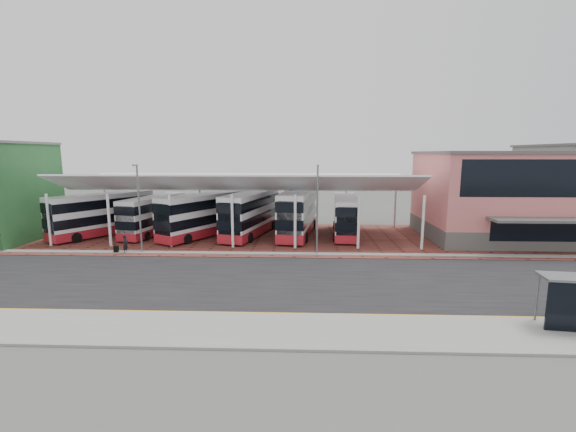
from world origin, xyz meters
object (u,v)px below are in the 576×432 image
(terminal, at_px, (513,195))
(pedestrian, at_px, (125,244))
(bus_2, at_px, (203,215))
(bus_4, at_px, (298,213))
(bus_5, at_px, (345,216))
(bus_0, at_px, (102,215))
(bus_1, at_px, (154,215))
(bus_3, at_px, (251,214))

(terminal, bearing_deg, pedestrian, -168.33)
(pedestrian, bearing_deg, bus_2, -28.77)
(bus_2, xyz_separation_m, pedestrian, (-5.26, -7.48, -1.46))
(bus_4, xyz_separation_m, bus_5, (5.20, -0.08, -0.35))
(bus_0, bearing_deg, bus_2, 32.07)
(bus_0, height_order, bus_5, bus_0)
(bus_1, relative_size, bus_3, 0.89)
(bus_1, distance_m, bus_4, 16.26)
(bus_0, xyz_separation_m, bus_2, (11.31, -0.11, 0.02))
(bus_3, xyz_separation_m, bus_5, (10.41, 0.24, -0.25))
(bus_0, height_order, bus_2, bus_2)
(bus_0, distance_m, bus_3, 16.46)
(bus_2, distance_m, bus_3, 5.20)
(bus_2, bearing_deg, bus_5, 34.37)
(bus_5, bearing_deg, pedestrian, -153.23)
(terminal, height_order, pedestrian, terminal)
(bus_0, relative_size, pedestrian, 6.39)
(bus_0, distance_m, bus_2, 11.31)
(bus_2, height_order, bus_3, bus_3)
(terminal, height_order, bus_0, terminal)
(bus_3, relative_size, pedestrian, 7.02)
(bus_2, bearing_deg, bus_4, 36.88)
(terminal, xyz_separation_m, bus_1, (-39.02, 0.67, -2.50))
(bus_0, xyz_separation_m, pedestrian, (6.05, -7.59, -1.44))
(bus_1, height_order, bus_2, bus_2)
(bus_3, bearing_deg, bus_0, -163.04)
(terminal, distance_m, bus_4, 22.88)
(bus_1, distance_m, bus_5, 21.45)
(bus_2, relative_size, pedestrian, 6.53)
(bus_1, bearing_deg, bus_4, 11.41)
(terminal, bearing_deg, bus_3, 179.10)
(terminal, height_order, bus_4, terminal)
(bus_2, relative_size, bus_3, 0.93)
(bus_0, relative_size, bus_2, 0.98)
(bus_0, xyz_separation_m, bus_3, (16.44, 0.77, 0.08))
(bus_5, bearing_deg, bus_4, -176.59)
(bus_2, bearing_deg, bus_3, 40.00)
(bus_3, relative_size, bus_4, 0.97)
(bus_2, relative_size, bus_5, 1.05)
(bus_1, xyz_separation_m, bus_4, (16.25, 0.09, 0.37))
(terminal, xyz_separation_m, bus_5, (-17.56, 0.68, -2.48))
(bus_1, height_order, bus_5, bus_5)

